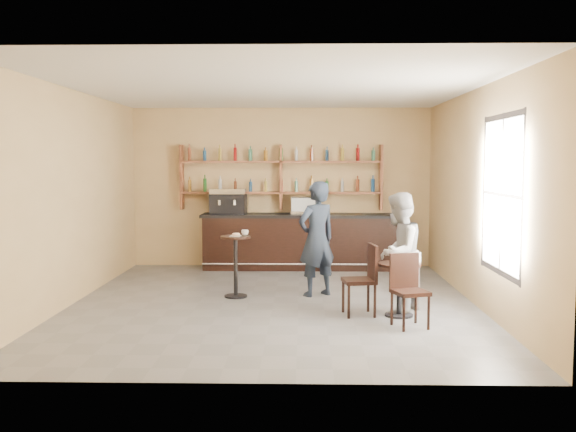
{
  "coord_description": "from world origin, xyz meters",
  "views": [
    {
      "loc": [
        0.44,
        -9.48,
        2.13
      ],
      "look_at": [
        0.2,
        0.8,
        1.25
      ],
      "focal_mm": 40.0,
      "sensor_mm": 36.0,
      "label": 1
    }
  ],
  "objects_px": {
    "pastry_case": "(305,206)",
    "chair_west": "(359,280)",
    "man_main": "(317,239)",
    "chair_south": "(410,291)",
    "cafe_table": "(399,290)",
    "pedestal_table": "(236,267)",
    "bar_counter": "(304,241)",
    "patron_second": "(398,253)",
    "espresso_machine": "(228,201)"
  },
  "relations": [
    {
      "from": "espresso_machine",
      "to": "man_main",
      "type": "bearing_deg",
      "value": -54.07
    },
    {
      "from": "pedestal_table",
      "to": "chair_south",
      "type": "height_order",
      "value": "pedestal_table"
    },
    {
      "from": "chair_south",
      "to": "pedestal_table",
      "type": "bearing_deg",
      "value": 125.94
    },
    {
      "from": "pastry_case",
      "to": "bar_counter",
      "type": "bearing_deg",
      "value": -176.93
    },
    {
      "from": "pedestal_table",
      "to": "patron_second",
      "type": "xyz_separation_m",
      "value": [
        2.4,
        -0.97,
        0.37
      ]
    },
    {
      "from": "espresso_machine",
      "to": "pedestal_table",
      "type": "height_order",
      "value": "espresso_machine"
    },
    {
      "from": "chair_west",
      "to": "patron_second",
      "type": "xyz_separation_m",
      "value": [
        0.57,
        0.17,
        0.36
      ]
    },
    {
      "from": "pedestal_table",
      "to": "chair_west",
      "type": "bearing_deg",
      "value": -32.05
    },
    {
      "from": "pastry_case",
      "to": "chair_west",
      "type": "height_order",
      "value": "pastry_case"
    },
    {
      "from": "pastry_case",
      "to": "man_main",
      "type": "distance_m",
      "value": 2.61
    },
    {
      "from": "espresso_machine",
      "to": "cafe_table",
      "type": "relative_size",
      "value": 0.94
    },
    {
      "from": "cafe_table",
      "to": "chair_west",
      "type": "xyz_separation_m",
      "value": [
        -0.55,
        0.05,
        0.12
      ]
    },
    {
      "from": "chair_west",
      "to": "chair_south",
      "type": "xyz_separation_m",
      "value": [
        0.6,
        -0.65,
        -0.02
      ]
    },
    {
      "from": "cafe_table",
      "to": "chair_south",
      "type": "relative_size",
      "value": 0.79
    },
    {
      "from": "espresso_machine",
      "to": "patron_second",
      "type": "relative_size",
      "value": 0.41
    },
    {
      "from": "pastry_case",
      "to": "man_main",
      "type": "bearing_deg",
      "value": -82.86
    },
    {
      "from": "espresso_machine",
      "to": "cafe_table",
      "type": "xyz_separation_m",
      "value": [
        2.8,
        -3.91,
        -0.97
      ]
    },
    {
      "from": "bar_counter",
      "to": "espresso_machine",
      "type": "distance_m",
      "value": 1.69
    },
    {
      "from": "man_main",
      "to": "patron_second",
      "type": "height_order",
      "value": "man_main"
    },
    {
      "from": "pedestal_table",
      "to": "chair_south",
      "type": "xyz_separation_m",
      "value": [
        2.43,
        -1.8,
        -0.01
      ]
    },
    {
      "from": "espresso_machine",
      "to": "patron_second",
      "type": "distance_m",
      "value": 4.67
    },
    {
      "from": "bar_counter",
      "to": "espresso_machine",
      "type": "xyz_separation_m",
      "value": [
        -1.49,
        0.0,
        0.79
      ]
    },
    {
      "from": "man_main",
      "to": "chair_south",
      "type": "relative_size",
      "value": 1.94
    },
    {
      "from": "chair_south",
      "to": "cafe_table",
      "type": "bearing_deg",
      "value": 77.16
    },
    {
      "from": "pedestal_table",
      "to": "cafe_table",
      "type": "xyz_separation_m",
      "value": [
        2.38,
        -1.2,
        -0.11
      ]
    },
    {
      "from": "man_main",
      "to": "chair_west",
      "type": "bearing_deg",
      "value": 80.41
    },
    {
      "from": "espresso_machine",
      "to": "pedestal_table",
      "type": "xyz_separation_m",
      "value": [
        0.42,
        -2.72,
        -0.86
      ]
    },
    {
      "from": "pedestal_table",
      "to": "chair_south",
      "type": "distance_m",
      "value": 3.02
    },
    {
      "from": "espresso_machine",
      "to": "chair_west",
      "type": "height_order",
      "value": "espresso_machine"
    },
    {
      "from": "bar_counter",
      "to": "pastry_case",
      "type": "distance_m",
      "value": 0.71
    },
    {
      "from": "espresso_machine",
      "to": "chair_south",
      "type": "xyz_separation_m",
      "value": [
        2.85,
        -4.51,
        -0.87
      ]
    },
    {
      "from": "pedestal_table",
      "to": "man_main",
      "type": "relative_size",
      "value": 0.53
    },
    {
      "from": "cafe_table",
      "to": "chair_south",
      "type": "height_order",
      "value": "chair_south"
    },
    {
      "from": "chair_south",
      "to": "man_main",
      "type": "bearing_deg",
      "value": 103.34
    },
    {
      "from": "man_main",
      "to": "chair_south",
      "type": "bearing_deg",
      "value": 87.83
    },
    {
      "from": "cafe_table",
      "to": "patron_second",
      "type": "bearing_deg",
      "value": 85.94
    },
    {
      "from": "pastry_case",
      "to": "man_main",
      "type": "relative_size",
      "value": 0.3
    },
    {
      "from": "chair_south",
      "to": "chair_west",
      "type": "bearing_deg",
      "value": 115.11
    },
    {
      "from": "bar_counter",
      "to": "pastry_case",
      "type": "height_order",
      "value": "pastry_case"
    },
    {
      "from": "espresso_machine",
      "to": "chair_south",
      "type": "distance_m",
      "value": 5.41
    },
    {
      "from": "patron_second",
      "to": "pastry_case",
      "type": "bearing_deg",
      "value": -130.63
    },
    {
      "from": "man_main",
      "to": "chair_west",
      "type": "xyz_separation_m",
      "value": [
        0.56,
        -1.28,
        -0.42
      ]
    },
    {
      "from": "cafe_table",
      "to": "chair_west",
      "type": "height_order",
      "value": "chair_west"
    },
    {
      "from": "cafe_table",
      "to": "man_main",
      "type": "bearing_deg",
      "value": 129.77
    },
    {
      "from": "bar_counter",
      "to": "cafe_table",
      "type": "height_order",
      "value": "bar_counter"
    },
    {
      "from": "cafe_table",
      "to": "patron_second",
      "type": "relative_size",
      "value": 0.43
    },
    {
      "from": "cafe_table",
      "to": "chair_south",
      "type": "bearing_deg",
      "value": -85.24
    },
    {
      "from": "espresso_machine",
      "to": "pastry_case",
      "type": "bearing_deg",
      "value": 2.61
    },
    {
      "from": "bar_counter",
      "to": "chair_west",
      "type": "relative_size",
      "value": 4.09
    },
    {
      "from": "bar_counter",
      "to": "chair_south",
      "type": "relative_size",
      "value": 4.3
    }
  ]
}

